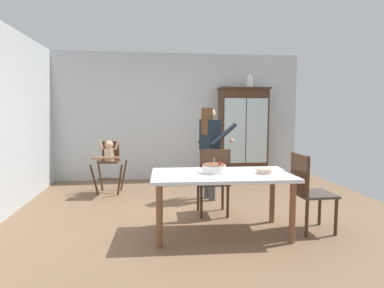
{
  "coord_description": "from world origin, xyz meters",
  "views": [
    {
      "loc": [
        -0.63,
        -4.54,
        1.49
      ],
      "look_at": [
        0.05,
        0.7,
        0.95
      ],
      "focal_mm": 30.93,
      "sensor_mm": 36.0,
      "label": 1
    }
  ],
  "objects_px": {
    "high_chair_with_toddler": "(109,157)",
    "dining_table": "(222,181)",
    "dining_chair_far_side": "(214,177)",
    "dining_chair_right_end": "(307,187)",
    "birthday_cake": "(214,169)",
    "ceramic_vase": "(249,82)",
    "serving_bowl": "(264,171)",
    "adult_person": "(210,142)",
    "china_cabinet": "(243,133)"
  },
  "relations": [
    {
      "from": "high_chair_with_toddler",
      "to": "dining_table",
      "type": "height_order",
      "value": "high_chair_with_toddler"
    },
    {
      "from": "dining_chair_far_side",
      "to": "dining_chair_right_end",
      "type": "distance_m",
      "value": 1.24
    },
    {
      "from": "birthday_cake",
      "to": "dining_chair_far_side",
      "type": "distance_m",
      "value": 0.68
    },
    {
      "from": "ceramic_vase",
      "to": "dining_table",
      "type": "height_order",
      "value": "ceramic_vase"
    },
    {
      "from": "serving_bowl",
      "to": "adult_person",
      "type": "bearing_deg",
      "value": 102.1
    },
    {
      "from": "serving_bowl",
      "to": "dining_chair_far_side",
      "type": "height_order",
      "value": "dining_chair_far_side"
    },
    {
      "from": "dining_chair_far_side",
      "to": "birthday_cake",
      "type": "bearing_deg",
      "value": 80.78
    },
    {
      "from": "dining_table",
      "to": "dining_chair_far_side",
      "type": "xyz_separation_m",
      "value": [
        0.03,
        0.66,
        -0.09
      ]
    },
    {
      "from": "china_cabinet",
      "to": "high_chair_with_toddler",
      "type": "xyz_separation_m",
      "value": [
        -2.73,
        -0.88,
        -0.34
      ]
    },
    {
      "from": "dining_chair_right_end",
      "to": "birthday_cake",
      "type": "bearing_deg",
      "value": 84.58
    },
    {
      "from": "serving_bowl",
      "to": "dining_chair_right_end",
      "type": "height_order",
      "value": "dining_chair_right_end"
    },
    {
      "from": "ceramic_vase",
      "to": "high_chair_with_toddler",
      "type": "xyz_separation_m",
      "value": [
        -2.85,
        -0.88,
        -1.44
      ]
    },
    {
      "from": "china_cabinet",
      "to": "adult_person",
      "type": "height_order",
      "value": "china_cabinet"
    },
    {
      "from": "ceramic_vase",
      "to": "adult_person",
      "type": "relative_size",
      "value": 0.18
    },
    {
      "from": "birthday_cake",
      "to": "dining_chair_far_side",
      "type": "relative_size",
      "value": 0.29
    },
    {
      "from": "china_cabinet",
      "to": "dining_chair_far_side",
      "type": "xyz_separation_m",
      "value": [
        -1.12,
        -2.44,
        -0.44
      ]
    },
    {
      "from": "dining_table",
      "to": "dining_chair_right_end",
      "type": "height_order",
      "value": "dining_chair_right_end"
    },
    {
      "from": "ceramic_vase",
      "to": "serving_bowl",
      "type": "xyz_separation_m",
      "value": [
        -0.78,
        -3.17,
        -1.32
      ]
    },
    {
      "from": "dining_table",
      "to": "birthday_cake",
      "type": "relative_size",
      "value": 6.09
    },
    {
      "from": "china_cabinet",
      "to": "ceramic_vase",
      "type": "distance_m",
      "value": 1.11
    },
    {
      "from": "high_chair_with_toddler",
      "to": "dining_chair_far_side",
      "type": "height_order",
      "value": "dining_chair_far_side"
    },
    {
      "from": "birthday_cake",
      "to": "dining_chair_far_side",
      "type": "bearing_deg",
      "value": 79.12
    },
    {
      "from": "adult_person",
      "to": "dining_chair_right_end",
      "type": "height_order",
      "value": "adult_person"
    },
    {
      "from": "dining_table",
      "to": "ceramic_vase",
      "type": "bearing_deg",
      "value": 67.67
    },
    {
      "from": "high_chair_with_toddler",
      "to": "dining_chair_far_side",
      "type": "bearing_deg",
      "value": -39.32
    },
    {
      "from": "ceramic_vase",
      "to": "dining_chair_right_end",
      "type": "relative_size",
      "value": 0.28
    },
    {
      "from": "high_chair_with_toddler",
      "to": "serving_bowl",
      "type": "height_order",
      "value": "high_chair_with_toddler"
    },
    {
      "from": "china_cabinet",
      "to": "dining_table",
      "type": "xyz_separation_m",
      "value": [
        -1.15,
        -3.1,
        -0.34
      ]
    },
    {
      "from": "dining_chair_right_end",
      "to": "high_chair_with_toddler",
      "type": "bearing_deg",
      "value": 48.18
    },
    {
      "from": "high_chair_with_toddler",
      "to": "adult_person",
      "type": "relative_size",
      "value": 0.62
    },
    {
      "from": "dining_chair_far_side",
      "to": "china_cabinet",
      "type": "bearing_deg",
      "value": -113.04
    },
    {
      "from": "china_cabinet",
      "to": "high_chair_with_toddler",
      "type": "distance_m",
      "value": 2.88
    },
    {
      "from": "china_cabinet",
      "to": "high_chair_with_toddler",
      "type": "bearing_deg",
      "value": -162.19
    },
    {
      "from": "adult_person",
      "to": "dining_chair_far_side",
      "type": "height_order",
      "value": "adult_person"
    },
    {
      "from": "china_cabinet",
      "to": "adult_person",
      "type": "bearing_deg",
      "value": -123.21
    },
    {
      "from": "china_cabinet",
      "to": "dining_chair_far_side",
      "type": "height_order",
      "value": "china_cabinet"
    },
    {
      "from": "adult_person",
      "to": "birthday_cake",
      "type": "bearing_deg",
      "value": 150.24
    },
    {
      "from": "high_chair_with_toddler",
      "to": "dining_chair_right_end",
      "type": "xyz_separation_m",
      "value": [
        2.62,
        -2.28,
        -0.1
      ]
    },
    {
      "from": "china_cabinet",
      "to": "dining_chair_right_end",
      "type": "xyz_separation_m",
      "value": [
        -0.1,
        -3.15,
        -0.44
      ]
    },
    {
      "from": "dining_chair_far_side",
      "to": "dining_table",
      "type": "bearing_deg",
      "value": 88.77
    },
    {
      "from": "ceramic_vase",
      "to": "dining_chair_far_side",
      "type": "relative_size",
      "value": 0.28
    },
    {
      "from": "dining_table",
      "to": "serving_bowl",
      "type": "height_order",
      "value": "serving_bowl"
    },
    {
      "from": "adult_person",
      "to": "dining_table",
      "type": "bearing_deg",
      "value": 153.57
    },
    {
      "from": "ceramic_vase",
      "to": "adult_person",
      "type": "distance_m",
      "value": 2.21
    },
    {
      "from": "dining_table",
      "to": "birthday_cake",
      "type": "bearing_deg",
      "value": 158.48
    },
    {
      "from": "china_cabinet",
      "to": "ceramic_vase",
      "type": "height_order",
      "value": "ceramic_vase"
    },
    {
      "from": "china_cabinet",
      "to": "adult_person",
      "type": "distance_m",
      "value": 1.84
    },
    {
      "from": "ceramic_vase",
      "to": "adult_person",
      "type": "height_order",
      "value": "ceramic_vase"
    },
    {
      "from": "serving_bowl",
      "to": "dining_chair_far_side",
      "type": "bearing_deg",
      "value": 122.6
    },
    {
      "from": "high_chair_with_toddler",
      "to": "dining_chair_right_end",
      "type": "bearing_deg",
      "value": -36.09
    }
  ]
}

